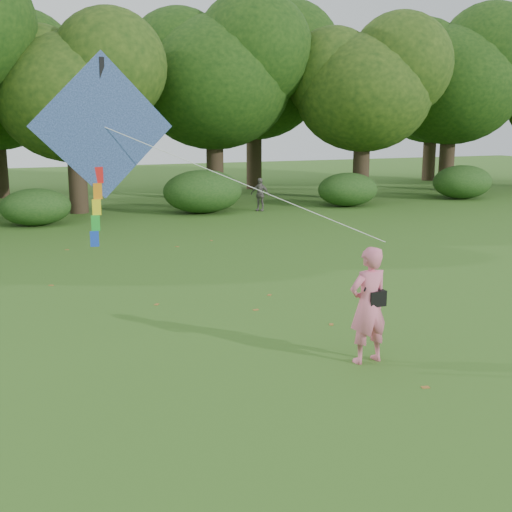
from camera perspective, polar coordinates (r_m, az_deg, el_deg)
name	(u,v)px	position (r m, az deg, el deg)	size (l,w,h in m)	color
ground	(364,360)	(11.13, 9.56, -9.09)	(100.00, 100.00, 0.00)	#265114
man_kite_flyer	(368,305)	(10.75, 9.95, -4.33)	(0.72, 0.47, 1.97)	pink
bystander_right	(260,194)	(28.71, 0.34, 5.49)	(0.86, 0.36, 1.47)	slate
crossbody_bag	(376,297)	(10.76, 10.58, -3.63)	(0.43, 0.20, 0.74)	black
flying_kite	(103,130)	(10.68, -13.41, 10.88)	(5.28, 2.09, 3.10)	#2639A8
tree_line	(143,86)	(32.50, -10.03, 14.66)	(54.70, 15.30, 9.48)	#3A2D1E
shrub_band	(119,198)	(26.98, -12.12, 5.07)	(39.15, 3.22, 1.88)	#264919
fallen_leaves	(225,292)	(15.19, -2.80, -3.18)	(6.90, 15.42, 0.01)	#8F5D27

